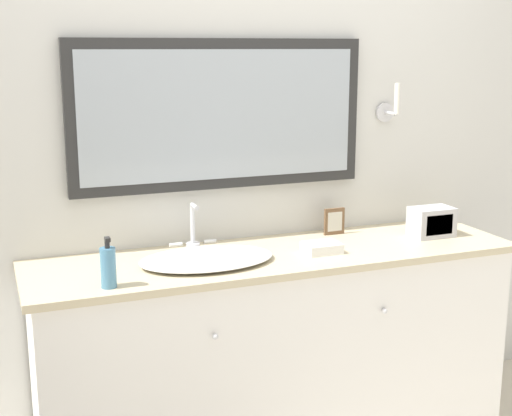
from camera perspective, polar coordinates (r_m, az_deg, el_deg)
The scene contains 7 objects.
wall_back at distance 3.18m, azimuth -0.47°, elevation 5.16°, with size 8.00×0.18×2.55m.
vanity_counter at distance 3.14m, azimuth 1.64°, elevation -11.10°, with size 2.08×0.56×0.86m.
sink_basin at distance 2.86m, azimuth -3.99°, elevation -3.97°, with size 0.55×0.41×0.21m.
soap_bottle at distance 2.60m, azimuth -11.74°, elevation -4.62°, with size 0.06×0.06×0.19m.
appliance_box at distance 3.33m, azimuth 13.88°, elevation -1.09°, with size 0.19×0.13×0.13m.
picture_frame at distance 3.28m, azimuth 6.29°, elevation -1.07°, with size 0.10×0.01×0.12m.
hand_towel_near_sink at distance 3.00m, azimuth 5.29°, elevation -3.18°, with size 0.15×0.12×0.04m.
Camera 1 is at (-1.12, -2.33, 1.70)m, focal length 50.00 mm.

